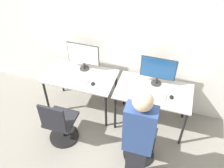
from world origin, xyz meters
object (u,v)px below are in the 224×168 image
(keyboard_right, at_px, (153,95))
(keyboard_left, at_px, (77,80))
(mouse_right, at_px, (171,97))
(monitor_right, at_px, (158,70))
(person_right, at_px, (138,140))
(office_chair_left, at_px, (60,125))
(mouse_left, at_px, (93,84))
(monitor_left, at_px, (83,55))
(office_chair_right, at_px, (139,143))

(keyboard_right, bearing_deg, keyboard_left, -178.44)
(keyboard_right, height_order, mouse_right, mouse_right)
(keyboard_right, bearing_deg, mouse_right, 5.03)
(monitor_right, bearing_deg, person_right, -90.55)
(monitor_right, bearing_deg, keyboard_left, -165.65)
(office_chair_left, height_order, mouse_right, office_chair_left)
(mouse_right, relative_size, person_right, 0.05)
(monitor_right, distance_m, keyboard_right, 0.39)
(mouse_right, bearing_deg, monitor_right, 136.79)
(monitor_right, bearing_deg, mouse_left, -161.39)
(keyboard_left, relative_size, office_chair_left, 0.44)
(mouse_left, relative_size, person_right, 0.05)
(mouse_left, distance_m, keyboard_right, 0.96)
(mouse_left, xyz_separation_m, office_chair_left, (-0.33, -0.64, -0.40))
(keyboard_right, bearing_deg, monitor_left, 166.37)
(keyboard_left, height_order, monitor_right, monitor_right)
(office_chair_left, bearing_deg, monitor_left, 87.24)
(monitor_left, bearing_deg, mouse_left, -50.57)
(office_chair_left, relative_size, person_right, 0.53)
(mouse_left, relative_size, monitor_right, 0.16)
(office_chair_left, height_order, monitor_right, monitor_right)
(mouse_left, distance_m, office_chair_right, 1.17)
(keyboard_left, xyz_separation_m, mouse_right, (1.52, 0.06, 0.01))
(keyboard_right, distance_m, mouse_right, 0.28)
(monitor_left, distance_m, mouse_right, 1.57)
(keyboard_right, xyz_separation_m, office_chair_right, (-0.04, -0.64, -0.39))
(monitor_left, xyz_separation_m, mouse_left, (0.28, -0.34, -0.26))
(monitor_left, relative_size, keyboard_right, 1.40)
(monitor_left, bearing_deg, keyboard_left, -90.00)
(monitor_left, distance_m, keyboard_left, 0.43)
(keyboard_left, height_order, keyboard_right, same)
(keyboard_right, relative_size, person_right, 0.23)
(mouse_left, relative_size, mouse_right, 1.00)
(office_chair_right, xyz_separation_m, person_right, (0.03, -0.37, 0.57))
(mouse_right, height_order, person_right, person_right)
(mouse_left, xyz_separation_m, mouse_right, (1.24, 0.06, 0.00))
(mouse_right, distance_m, person_right, 1.08)
(monitor_left, distance_m, mouse_left, 0.51)
(monitor_left, bearing_deg, office_chair_right, -38.05)
(keyboard_left, xyz_separation_m, office_chair_left, (-0.05, -0.64, -0.39))
(mouse_left, height_order, mouse_right, same)
(mouse_left, bearing_deg, keyboard_left, 178.76)
(office_chair_right, bearing_deg, mouse_left, 146.94)
(mouse_left, relative_size, office_chair_left, 0.10)
(person_right, bearing_deg, office_chair_right, 94.28)
(monitor_right, distance_m, office_chair_right, 1.14)
(keyboard_left, height_order, office_chair_left, office_chair_left)
(keyboard_left, relative_size, keyboard_right, 1.00)
(office_chair_left, height_order, office_chair_right, same)
(mouse_right, bearing_deg, person_right, -105.64)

